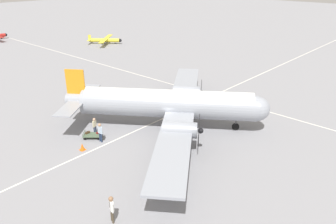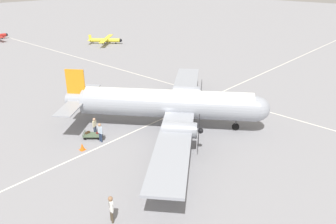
{
  "view_description": "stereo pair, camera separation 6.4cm",
  "coord_description": "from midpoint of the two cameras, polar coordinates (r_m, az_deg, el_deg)",
  "views": [
    {
      "loc": [
        -21.49,
        -19.38,
        14.09
      ],
      "look_at": [
        0.0,
        0.0,
        1.57
      ],
      "focal_mm": 35.0,
      "sensor_mm": 36.0,
      "label": 1
    },
    {
      "loc": [
        -21.45,
        -19.43,
        14.09
      ],
      "look_at": [
        0.0,
        0.0,
        1.57
      ],
      "focal_mm": 35.0,
      "sensor_mm": 36.0,
      "label": 2
    }
  ],
  "objects": [
    {
      "name": "traffic_cone",
      "position": [
        28.99,
        -14.77,
        -5.89
      ],
      "size": [
        0.47,
        0.47,
        0.62
      ],
      "color": "orange",
      "rests_on": "ground_plane"
    },
    {
      "name": "crew_foreground",
      "position": [
        20.63,
        -9.92,
        -15.92
      ],
      "size": [
        0.35,
        0.59,
        1.86
      ],
      "rotation": [
        0.0,
        0.0,
        1.17
      ],
      "color": "#473D2D",
      "rests_on": "ground_plane"
    },
    {
      "name": "baggage_cart",
      "position": [
        30.79,
        -13.07,
        -3.94
      ],
      "size": [
        1.89,
        1.93,
        0.56
      ],
      "rotation": [
        0.0,
        0.0,
        5.45
      ],
      "color": "#4C6047",
      "rests_on": "ground_plane"
    },
    {
      "name": "apron_line_eastwest",
      "position": [
        33.24,
        -2.23,
        -1.71
      ],
      "size": [
        120.0,
        0.16,
        0.01
      ],
      "color": "silver",
      "rests_on": "ground_plane"
    },
    {
      "name": "suitcase_near_door",
      "position": [
        31.11,
        -13.86,
        -3.77
      ],
      "size": [
        0.47,
        0.17,
        0.54
      ],
      "color": "#47331E",
      "rests_on": "ground_plane"
    },
    {
      "name": "ground_plane",
      "position": [
        32.19,
        -0.06,
        -2.57
      ],
      "size": [
        300.0,
        300.0,
        0.0
      ],
      "primitive_type": "plane",
      "color": "gray"
    },
    {
      "name": "apron_line_northsouth",
      "position": [
        39.63,
        9.77,
        2.21
      ],
      "size": [
        0.16,
        120.0,
        0.01
      ],
      "color": "silver",
      "rests_on": "ground_plane"
    },
    {
      "name": "ramp_agent",
      "position": [
        31.14,
        -12.73,
        -2.09
      ],
      "size": [
        0.53,
        0.28,
        1.63
      ],
      "rotation": [
        0.0,
        0.0,
        6.59
      ],
      "color": "navy",
      "rests_on": "ground_plane"
    },
    {
      "name": "light_aircraft_distant",
      "position": [
        71.23,
        -10.87,
        12.21
      ],
      "size": [
        7.92,
        7.2,
        1.85
      ],
      "rotation": [
        0.0,
        0.0,
        5.4
      ],
      "color": "yellow",
      "rests_on": "ground_plane"
    },
    {
      "name": "passenger_boarding",
      "position": [
        29.57,
        -11.82,
        -3.19
      ],
      "size": [
        0.29,
        0.62,
        1.81
      ],
      "rotation": [
        0.0,
        0.0,
        4.66
      ],
      "color": "navy",
      "rests_on": "ground_plane"
    },
    {
      "name": "suitcase_upright_spare",
      "position": [
        30.95,
        -12.07,
        -3.78
      ],
      "size": [
        0.4,
        0.17,
        0.49
      ],
      "color": "maroon",
      "rests_on": "ground_plane"
    },
    {
      "name": "airliner_main",
      "position": [
        31.16,
        0.63,
        1.42
      ],
      "size": [
        23.57,
        20.26,
        5.52
      ],
      "rotation": [
        0.0,
        0.0,
        5.33
      ],
      "color": "#9399A3",
      "rests_on": "ground_plane"
    }
  ]
}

